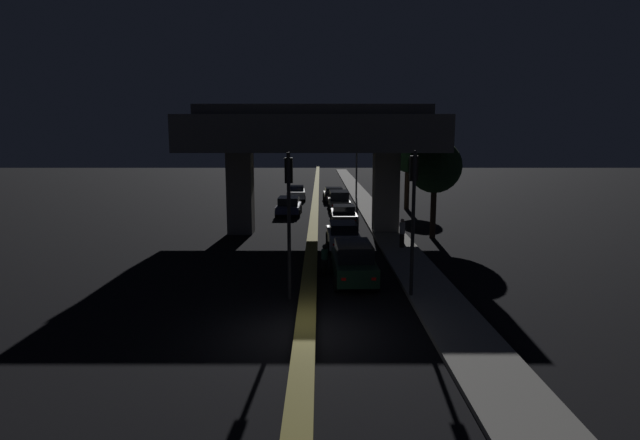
# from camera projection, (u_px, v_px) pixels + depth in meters

# --- Properties ---
(ground_plane) EXTENTS (200.00, 200.00, 0.00)m
(ground_plane) POSITION_uv_depth(u_px,v_px,m) (306.00, 335.00, 15.73)
(ground_plane) COLOR black
(median_divider) EXTENTS (0.64, 126.00, 0.39)m
(median_divider) POSITION_uv_depth(u_px,v_px,m) (316.00, 200.00, 50.27)
(median_divider) COLOR olive
(median_divider) RESTS_ON ground_plane
(sidewalk_right) EXTENTS (2.11, 126.00, 0.16)m
(sidewalk_right) POSITION_uv_depth(u_px,v_px,m) (372.00, 210.00, 43.37)
(sidewalk_right) COLOR gray
(sidewalk_right) RESTS_ON ground_plane
(elevated_overpass) EXTENTS (15.59, 10.27, 8.40)m
(elevated_overpass) POSITION_uv_depth(u_px,v_px,m) (314.00, 139.00, 32.23)
(elevated_overpass) COLOR #5B5956
(elevated_overpass) RESTS_ON ground_plane
(traffic_light_left_of_median) EXTENTS (0.30, 0.49, 5.63)m
(traffic_light_left_of_median) POSITION_uv_depth(u_px,v_px,m) (290.00, 201.00, 18.79)
(traffic_light_left_of_median) COLOR black
(traffic_light_left_of_median) RESTS_ON ground_plane
(traffic_light_right_of_median) EXTENTS (0.30, 0.49, 5.71)m
(traffic_light_right_of_median) POSITION_uv_depth(u_px,v_px,m) (414.00, 200.00, 18.78)
(traffic_light_right_of_median) COLOR black
(traffic_light_right_of_median) RESTS_ON ground_plane
(street_lamp) EXTENTS (2.23, 0.32, 7.62)m
(street_lamp) POSITION_uv_depth(u_px,v_px,m) (354.00, 156.00, 51.88)
(street_lamp) COLOR #2D2D30
(street_lamp) RESTS_ON ground_plane
(car_dark_green_lead) EXTENTS (1.95, 4.41, 1.73)m
(car_dark_green_lead) POSITION_uv_depth(u_px,v_px,m) (354.00, 262.00, 21.49)
(car_dark_green_lead) COLOR black
(car_dark_green_lead) RESTS_ON ground_plane
(car_white_second) EXTENTS (1.93, 4.53, 1.53)m
(car_white_second) POSITION_uv_depth(u_px,v_px,m) (344.00, 235.00, 28.20)
(car_white_second) COLOR silver
(car_white_second) RESTS_ON ground_plane
(car_black_third) EXTENTS (1.94, 4.62, 1.43)m
(car_black_third) POSITION_uv_depth(u_px,v_px,m) (344.00, 215.00, 36.45)
(car_black_third) COLOR black
(car_black_third) RESTS_ON ground_plane
(car_grey_fourth) EXTENTS (2.04, 4.12, 1.67)m
(car_grey_fourth) POSITION_uv_depth(u_px,v_px,m) (340.00, 200.00, 44.40)
(car_grey_fourth) COLOR #515459
(car_grey_fourth) RESTS_ON ground_plane
(car_black_fifth) EXTENTS (2.17, 4.25, 1.45)m
(car_black_fifth) POSITION_uv_depth(u_px,v_px,m) (334.00, 194.00, 50.22)
(car_black_fifth) COLOR black
(car_black_fifth) RESTS_ON ground_plane
(car_dark_blue_lead_oncoming) EXTENTS (2.06, 4.30, 1.50)m
(car_dark_blue_lead_oncoming) POSITION_uv_depth(u_px,v_px,m) (289.00, 205.00, 41.19)
(car_dark_blue_lead_oncoming) COLOR #141938
(car_dark_blue_lead_oncoming) RESTS_ON ground_plane
(car_white_second_oncoming) EXTENTS (2.11, 4.52, 1.51)m
(car_white_second_oncoming) POSITION_uv_depth(u_px,v_px,m) (297.00, 193.00, 51.59)
(car_white_second_oncoming) COLOR silver
(car_white_second_oncoming) RESTS_ON ground_plane
(motorcycle_black_filtering_near) EXTENTS (0.34, 1.85, 1.36)m
(motorcycle_black_filtering_near) POSITION_uv_depth(u_px,v_px,m) (325.00, 261.00, 23.00)
(motorcycle_black_filtering_near) COLOR black
(motorcycle_black_filtering_near) RESTS_ON ground_plane
(pedestrian_on_sidewalk) EXTENTS (0.31, 0.31, 1.62)m
(pedestrian_on_sidewalk) POSITION_uv_depth(u_px,v_px,m) (403.00, 233.00, 27.80)
(pedestrian_on_sidewalk) COLOR #2D261E
(pedestrian_on_sidewalk) RESTS_ON sidewalk_right
(roadside_tree_kerbside_near) EXTENTS (3.32, 3.32, 6.18)m
(roadside_tree_kerbside_near) POSITION_uv_depth(u_px,v_px,m) (435.00, 167.00, 30.75)
(roadside_tree_kerbside_near) COLOR #2D2116
(roadside_tree_kerbside_near) RESTS_ON ground_plane
(roadside_tree_kerbside_mid) EXTENTS (2.97, 2.97, 6.29)m
(roadside_tree_kerbside_mid) POSITION_uv_depth(u_px,v_px,m) (408.00, 156.00, 44.09)
(roadside_tree_kerbside_mid) COLOR #2D2116
(roadside_tree_kerbside_mid) RESTS_ON ground_plane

